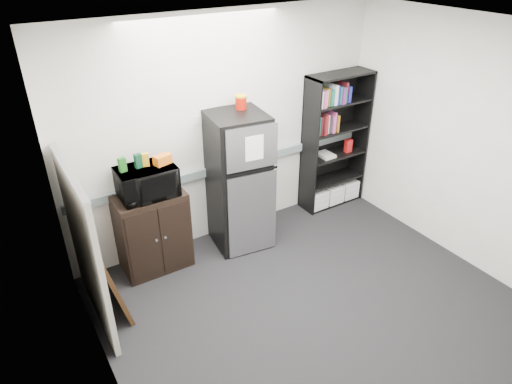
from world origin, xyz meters
TOP-DOWN VIEW (x-y plane):
  - floor at (0.00, 0.00)m, footprint 4.00×4.00m
  - wall_back at (0.00, 1.75)m, footprint 4.00×0.02m
  - wall_right at (2.00, 0.00)m, footprint 0.02×3.50m
  - wall_left at (-2.00, 0.00)m, footprint 0.02×3.50m
  - ceiling at (0.00, 0.00)m, footprint 4.00×3.50m
  - electrical_raceway at (0.00, 1.72)m, footprint 3.92×0.05m
  - wall_note at (-0.35, 1.74)m, footprint 0.14×0.00m
  - bookshelf at (1.53, 1.57)m, footprint 0.90×0.34m
  - cubicle_partition at (-1.90, 1.08)m, footprint 0.06×1.30m
  - cabinet at (-1.11, 1.50)m, footprint 0.75×0.50m
  - microwave at (-1.11, 1.48)m, footprint 0.60×0.41m
  - snack_box_a at (-1.33, 1.52)m, footprint 0.08×0.06m
  - snack_box_b at (-1.17, 1.52)m, footprint 0.08×0.06m
  - snack_box_c at (-1.09, 1.52)m, footprint 0.08×0.07m
  - snack_bag at (-0.92, 1.47)m, footprint 0.20×0.14m
  - refrigerator at (-0.05, 1.42)m, footprint 0.70×0.72m
  - coffee_can at (0.07, 1.55)m, footprint 0.13×0.13m
  - framed_poster at (-1.77, 1.10)m, footprint 0.25×0.75m

SIDE VIEW (x-z plane):
  - floor at x=0.00m, z-range 0.00..0.00m
  - cabinet at x=-1.11m, z-range 0.00..0.94m
  - framed_poster at x=-1.77m, z-range 0.01..0.96m
  - cubicle_partition at x=-1.90m, z-range 0.00..1.62m
  - refrigerator at x=-0.05m, z-range 0.00..1.66m
  - electrical_raceway at x=0.00m, z-range 0.85..0.95m
  - bookshelf at x=1.53m, z-range -0.01..1.84m
  - microwave at x=-1.11m, z-range 0.94..1.27m
  - snack_bag at x=-0.92m, z-range 1.27..1.37m
  - snack_box_c at x=-1.09m, z-range 1.27..1.41m
  - snack_box_a at x=-1.33m, z-range 1.27..1.42m
  - snack_box_b at x=-1.17m, z-range 1.27..1.42m
  - wall_back at x=0.00m, z-range 0.00..2.70m
  - wall_right at x=2.00m, z-range 0.00..2.70m
  - wall_left at x=-2.00m, z-range 0.00..2.70m
  - wall_note at x=-0.35m, z-range 1.50..1.60m
  - coffee_can at x=0.07m, z-range 1.66..1.83m
  - ceiling at x=0.00m, z-range 2.69..2.71m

